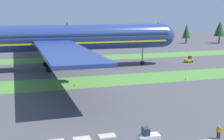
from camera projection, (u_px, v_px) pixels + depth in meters
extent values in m
cube|color=#4C8438|center=(116.00, 80.00, 72.50)|extent=(320.00, 11.85, 0.01)
cube|color=#4C8438|center=(83.00, 58.00, 106.03)|extent=(320.00, 11.85, 0.01)
cylinder|color=navy|center=(64.00, 38.00, 85.11)|extent=(58.96, 7.00, 6.94)
sphere|color=navy|center=(163.00, 35.00, 93.74)|extent=(6.80, 6.80, 6.80)
cube|color=yellow|center=(64.00, 42.00, 85.32)|extent=(57.52, 7.13, 0.36)
cube|color=#283342|center=(77.00, 34.00, 86.00)|extent=(51.77, 7.06, 0.44)
cube|color=navy|center=(42.00, 35.00, 106.00)|extent=(9.38, 39.55, 0.62)
cylinder|color=#A3A3A8|center=(49.00, 43.00, 101.25)|extent=(5.75, 3.82, 3.82)
cube|color=navy|center=(64.00, 51.00, 62.36)|extent=(9.38, 39.55, 0.62)
cylinder|color=#A3A3A8|center=(66.00, 58.00, 68.75)|extent=(5.75, 3.82, 3.82)
cylinder|color=#A3A3A8|center=(143.00, 51.00, 92.65)|extent=(0.44, 0.44, 6.86)
cylinder|color=black|center=(142.00, 63.00, 93.27)|extent=(1.20, 0.42, 1.20)
cylinder|color=#A3A3A8|center=(46.00, 53.00, 88.45)|extent=(0.44, 0.44, 6.61)
cylinder|color=black|center=(46.00, 64.00, 89.05)|extent=(1.70, 0.60, 1.70)
cylinder|color=#A3A3A8|center=(49.00, 56.00, 80.63)|extent=(0.44, 0.44, 6.61)
cylinder|color=black|center=(49.00, 69.00, 81.23)|extent=(1.70, 0.60, 1.70)
cube|color=silver|center=(149.00, 138.00, 37.33)|extent=(2.62, 1.33, 0.77)
cube|color=#283342|center=(146.00, 131.00, 37.07)|extent=(0.71, 1.10, 0.90)
cylinder|color=black|center=(154.00, 138.00, 38.17)|extent=(0.60, 0.21, 0.60)
cylinder|color=black|center=(140.00, 140.00, 37.66)|extent=(0.60, 0.21, 0.60)
cube|color=#ADA89E|center=(107.00, 140.00, 35.84)|extent=(1.95, 1.34, 1.10)
cube|color=yellow|center=(189.00, 60.00, 97.80)|extent=(2.60, 1.30, 0.77)
cube|color=#283342|center=(190.00, 57.00, 97.76)|extent=(0.70, 1.09, 0.90)
cylinder|color=black|center=(187.00, 62.00, 97.09)|extent=(0.60, 0.20, 0.60)
cylinder|color=black|center=(185.00, 61.00, 98.12)|extent=(0.60, 0.20, 0.60)
cylinder|color=black|center=(192.00, 61.00, 97.62)|extent=(0.60, 0.20, 0.60)
cylinder|color=black|center=(190.00, 61.00, 98.65)|extent=(0.60, 0.20, 0.60)
cylinder|color=black|center=(217.00, 135.00, 38.85)|extent=(0.18, 0.18, 0.85)
cylinder|color=black|center=(219.00, 135.00, 38.80)|extent=(0.18, 0.18, 0.85)
cylinder|color=orange|center=(219.00, 129.00, 38.69)|extent=(0.36, 0.36, 0.62)
sphere|color=tan|center=(219.00, 126.00, 38.61)|extent=(0.24, 0.24, 0.24)
cylinder|color=orange|center=(217.00, 129.00, 38.75)|extent=(0.10, 0.10, 0.58)
cylinder|color=orange|center=(221.00, 130.00, 38.65)|extent=(0.10, 0.10, 0.58)
cone|color=orange|center=(75.00, 85.00, 66.52)|extent=(0.44, 0.44, 0.51)
cone|color=orange|center=(186.00, 79.00, 71.94)|extent=(0.44, 0.44, 0.67)
cone|color=orange|center=(60.00, 88.00, 62.94)|extent=(0.44, 0.44, 0.69)
cylinder|color=#4C3823|center=(29.00, 45.00, 132.95)|extent=(0.70, 0.70, 3.50)
cone|color=#1E4223|center=(29.00, 33.00, 132.03)|extent=(3.63, 3.63, 6.75)
cylinder|color=#4C3823|center=(68.00, 45.00, 136.32)|extent=(0.70, 0.70, 3.01)
cone|color=#1E4223|center=(68.00, 31.00, 135.30)|extent=(6.07, 6.07, 8.29)
cylinder|color=#4C3823|center=(98.00, 43.00, 142.39)|extent=(0.70, 0.70, 3.41)
cone|color=#1E4223|center=(98.00, 33.00, 141.61)|extent=(6.24, 6.24, 5.28)
cylinder|color=#4C3823|center=(131.00, 42.00, 146.30)|extent=(0.70, 0.70, 3.58)
cone|color=#1E4223|center=(131.00, 31.00, 145.37)|extent=(5.82, 5.82, 6.78)
cylinder|color=#4C3823|center=(158.00, 41.00, 151.09)|extent=(0.70, 0.70, 3.07)
cone|color=#1E4223|center=(158.00, 30.00, 150.11)|extent=(5.33, 5.33, 7.82)
cylinder|color=#4C3823|center=(186.00, 41.00, 157.68)|extent=(0.70, 0.70, 2.56)
cone|color=#1E4223|center=(186.00, 31.00, 156.84)|extent=(4.15, 4.15, 6.76)
cylinder|color=#4C3823|center=(219.00, 40.00, 158.04)|extent=(0.70, 0.70, 3.56)
cone|color=#1E4223|center=(220.00, 28.00, 157.04)|extent=(5.43, 5.43, 7.58)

